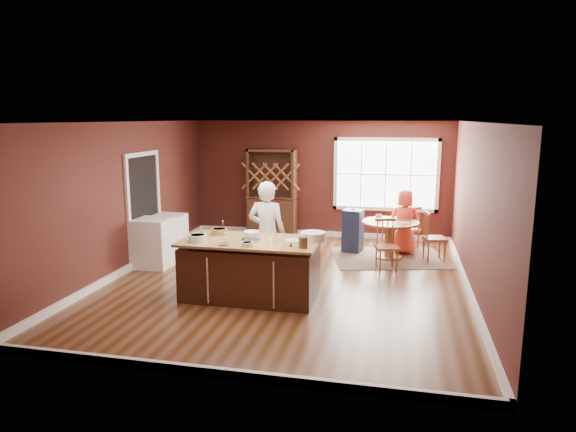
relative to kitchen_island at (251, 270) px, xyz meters
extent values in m
plane|color=brown|center=(0.39, 0.94, -0.44)|extent=(7.00, 7.00, 0.00)
plane|color=white|center=(0.39, 0.94, 2.26)|extent=(7.00, 7.00, 0.00)
plane|color=#3C1613|center=(0.39, 4.44, 0.91)|extent=(6.00, 0.00, 6.00)
plane|color=#3C1613|center=(0.39, -2.56, 0.91)|extent=(6.00, 0.00, 6.00)
plane|color=#3C1613|center=(-2.61, 0.94, 0.91)|extent=(0.00, 7.00, 7.00)
plane|color=#3C1613|center=(3.39, 0.94, 0.91)|extent=(0.00, 7.00, 7.00)
cube|color=#432614|center=(0.00, 0.00, -0.02)|extent=(2.03, 1.03, 0.83)
cube|color=#E6CE7A|center=(0.00, 0.00, 0.46)|extent=(2.11, 1.11, 0.04)
cylinder|color=olive|center=(2.05, 2.78, -0.42)|extent=(0.53, 0.53, 0.04)
cylinder|color=olive|center=(2.05, 2.78, -0.08)|extent=(0.19, 0.19, 0.67)
cylinder|color=olive|center=(2.05, 2.78, 0.29)|extent=(1.13, 1.13, 0.04)
imported|color=silver|center=(0.08, 0.71, 0.44)|extent=(0.66, 0.45, 1.75)
cylinder|color=white|center=(-0.75, -0.26, 0.53)|extent=(0.27, 0.27, 0.11)
cylinder|color=olive|center=(-0.60, 0.26, 0.53)|extent=(0.26, 0.26, 0.10)
cylinder|color=white|center=(-0.30, -0.40, 0.51)|extent=(0.17, 0.17, 0.06)
cylinder|color=#F3EBC6|center=(0.07, -0.39, 0.51)|extent=(0.17, 0.17, 0.06)
cylinder|color=white|center=(0.37, -0.02, 0.56)|extent=(0.08, 0.08, 0.15)
cylinder|color=beige|center=(0.67, 0.07, 0.49)|extent=(0.29, 0.29, 0.02)
cylinder|color=white|center=(0.95, 0.18, 0.55)|extent=(0.38, 0.38, 0.13)
cylinder|color=brown|center=(0.89, -0.30, 0.56)|extent=(0.14, 0.14, 0.16)
cube|color=brown|center=(2.05, 2.78, -0.43)|extent=(2.52, 2.15, 0.01)
imported|color=#ED523B|center=(2.34, 3.22, 0.23)|extent=(0.67, 0.44, 1.34)
cylinder|color=beige|center=(2.32, 2.64, 0.32)|extent=(0.21, 0.21, 0.02)
imported|color=white|center=(1.82, 2.94, 0.36)|extent=(0.13, 0.13, 0.10)
cube|color=#412B15|center=(-0.70, 4.16, 0.59)|extent=(1.12, 0.47, 2.06)
cube|color=white|center=(-2.25, 1.22, 0.02)|extent=(0.63, 0.61, 0.92)
cube|color=white|center=(-2.25, 1.86, 0.00)|extent=(0.60, 0.58, 0.88)
camera|label=1|loc=(2.23, -7.36, 2.33)|focal=32.00mm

